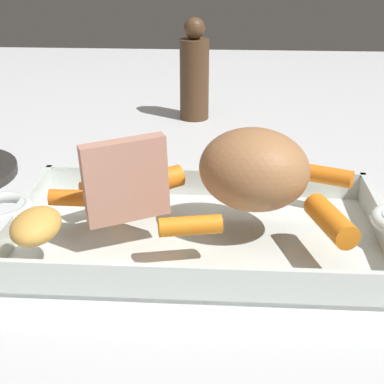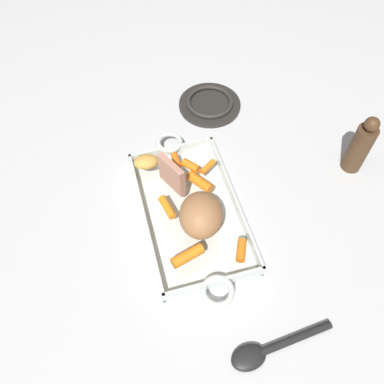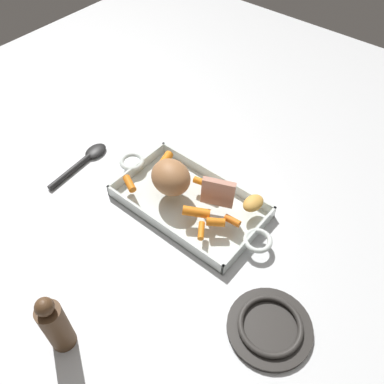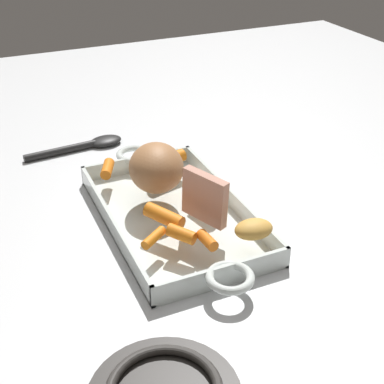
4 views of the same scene
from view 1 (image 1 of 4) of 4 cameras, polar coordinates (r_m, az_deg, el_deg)
The scene contains 13 objects.
ground_plane at distance 0.59m, azimuth 0.67°, elevation -5.01°, with size 2.18×2.18×0.00m, color silver.
roasting_dish at distance 0.58m, azimuth 0.68°, elevation -4.10°, with size 0.48×0.22×0.04m.
pork_roast at distance 0.56m, azimuth 6.28°, elevation 2.29°, with size 0.11×0.09×0.08m, color #A26D43.
roast_slice_outer at distance 0.54m, azimuth -6.73°, elevation 1.15°, with size 0.02×0.08×0.08m, color tan.
baby_carrot_center_left at distance 0.61m, azimuth -9.14°, elevation 0.67°, with size 0.02×0.02×0.04m, color orange.
baby_carrot_northwest at distance 0.64m, azimuth -7.35°, elevation 1.86°, with size 0.01×0.01×0.05m, color orange.
baby_carrot_long at distance 0.52m, azimuth -0.18°, elevation -3.43°, with size 0.02×0.02×0.06m, color orange.
baby_carrot_southeast at distance 0.54m, azimuth 13.88°, elevation -2.82°, with size 0.02×0.02×0.07m, color orange.
baby_carrot_southwest at distance 0.64m, azimuth 13.81°, elevation 1.58°, with size 0.02×0.02×0.05m, color orange.
baby_carrot_northeast at distance 0.60m, azimuth -4.02°, elevation 0.96°, with size 0.02×0.02×0.07m, color orange.
baby_carrot_short at distance 0.58m, azimuth -12.45°, elevation -0.73°, with size 0.02×0.02×0.04m, color orange.
potato_near_roast at distance 0.52m, azimuth -15.53°, elevation -3.33°, with size 0.06×0.04×0.03m, color gold.
pepper_mill at distance 0.97m, azimuth 0.24°, elevation 11.87°, with size 0.05×0.05×0.17m.
Camera 1 is at (0.03, -0.51, 0.29)m, focal length 52.63 mm.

